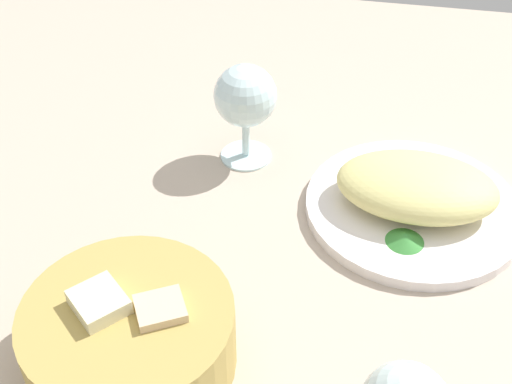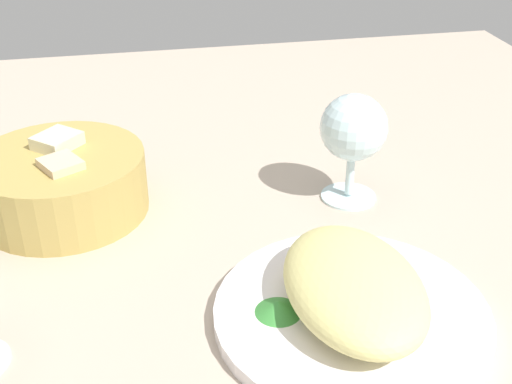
# 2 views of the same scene
# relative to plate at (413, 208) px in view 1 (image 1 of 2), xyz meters

# --- Properties ---
(ground_plane) EXTENTS (1.40, 1.40, 0.02)m
(ground_plane) POSITION_rel_plate_xyz_m (0.13, 0.12, -0.02)
(ground_plane) COLOR #BBA895
(plate) EXTENTS (0.25, 0.25, 0.01)m
(plate) POSITION_rel_plate_xyz_m (0.00, 0.00, 0.00)
(plate) COLOR white
(plate) RESTS_ON ground_plane
(omelette) EXTENTS (0.19, 0.12, 0.05)m
(omelette) POSITION_rel_plate_xyz_m (0.00, 0.00, 0.03)
(omelette) COLOR #E1D683
(omelette) RESTS_ON plate
(lettuce_garnish) EXTENTS (0.04, 0.04, 0.01)m
(lettuce_garnish) POSITION_rel_plate_xyz_m (0.01, 0.07, 0.01)
(lettuce_garnish) COLOR #398A38
(lettuce_garnish) RESTS_ON plate
(bread_basket) EXTENTS (0.19, 0.19, 0.09)m
(bread_basket) POSITION_rel_plate_xyz_m (0.25, 0.27, 0.03)
(bread_basket) COLOR tan
(bread_basket) RESTS_ON ground_plane
(wine_glass_near) EXTENTS (0.08, 0.08, 0.13)m
(wine_glass_near) POSITION_rel_plate_xyz_m (0.22, -0.07, 0.08)
(wine_glass_near) COLOR silver
(wine_glass_near) RESTS_ON ground_plane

